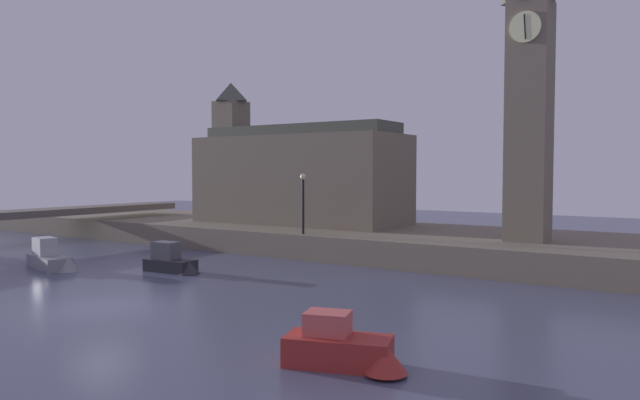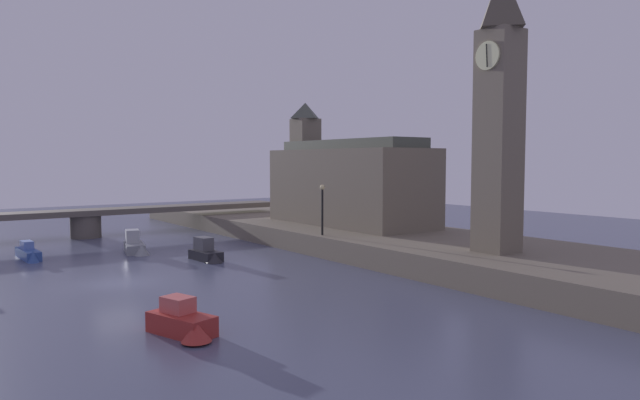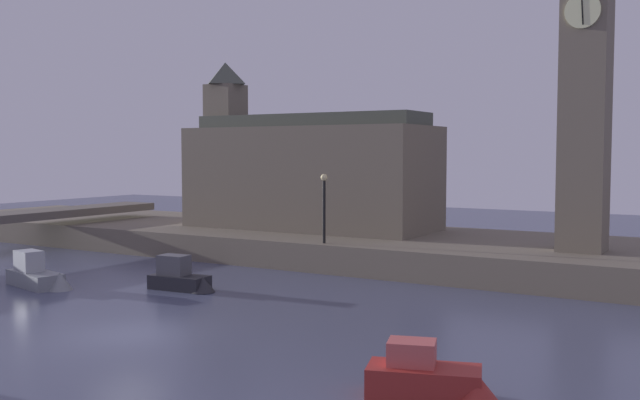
# 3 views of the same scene
# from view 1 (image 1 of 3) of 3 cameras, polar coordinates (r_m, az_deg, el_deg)

# --- Properties ---
(ground_plane) EXTENTS (120.00, 120.00, 0.00)m
(ground_plane) POSITION_cam_1_polar(r_m,az_deg,el_deg) (24.76, -20.21, -9.67)
(ground_plane) COLOR #474C66
(far_embankment) EXTENTS (70.00, 12.00, 1.50)m
(far_embankment) POSITION_cam_1_polar(r_m,az_deg,el_deg) (39.70, 3.76, -3.75)
(far_embankment) COLOR #6B6051
(far_embankment) RESTS_ON ground
(clock_tower) EXTENTS (2.33, 2.37, 16.33)m
(clock_tower) POSITION_cam_1_polar(r_m,az_deg,el_deg) (34.14, 19.51, 10.52)
(clock_tower) COLOR #6B6051
(clock_tower) RESTS_ON far_embankment
(parliament_hall) EXTENTS (15.55, 6.43, 10.69)m
(parliament_hall) POSITION_cam_1_polar(r_m,az_deg,el_deg) (43.47, -2.42, 2.47)
(parliament_hall) COLOR #6B6051
(parliament_hall) RESTS_ON far_embankment
(streetlamp) EXTENTS (0.36, 0.36, 3.62)m
(streetlamp) POSITION_cam_1_polar(r_m,az_deg,el_deg) (35.51, -1.64, 0.39)
(streetlamp) COLOR black
(streetlamp) RESTS_ON far_embankment
(boat_cruiser_grey) EXTENTS (4.23, 2.06, 1.70)m
(boat_cruiser_grey) POSITION_cam_1_polar(r_m,az_deg,el_deg) (35.19, -24.32, -5.19)
(boat_cruiser_grey) COLOR gray
(boat_cruiser_grey) RESTS_ON ground
(boat_dinghy_red) EXTENTS (3.72, 2.09, 1.44)m
(boat_dinghy_red) POSITION_cam_1_polar(r_m,az_deg,el_deg) (16.41, 2.51, -14.05)
(boat_dinghy_red) COLOR maroon
(boat_dinghy_red) RESTS_ON ground
(boat_barge_dark) EXTENTS (3.37, 1.49, 1.55)m
(boat_barge_dark) POSITION_cam_1_polar(r_m,az_deg,el_deg) (32.09, -13.94, -5.79)
(boat_barge_dark) COLOR #232328
(boat_barge_dark) RESTS_ON ground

